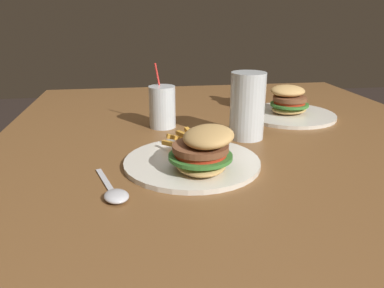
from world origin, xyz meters
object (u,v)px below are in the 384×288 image
object	(u,v)px
meal_plate_near	(198,155)
meal_plate_far	(289,107)
condiment_caddy	(249,93)
beer_glass	(247,107)
juice_glass	(162,108)
spoon	(115,194)

from	to	relation	value
meal_plate_near	meal_plate_far	distance (m)	0.48
condiment_caddy	beer_glass	bearing A→B (deg)	-17.75
juice_glass	meal_plate_far	xyz separation A→B (m)	(-0.05, 0.38, -0.02)
juice_glass	spoon	world-z (taller)	juice_glass
meal_plate_near	juice_glass	bearing A→B (deg)	-171.03
beer_glass	condiment_caddy	size ratio (longest dim) A/B	1.47
juice_glass	spoon	bearing A→B (deg)	-15.43
juice_glass	condiment_caddy	distance (m)	0.36
spoon	meal_plate_far	xyz separation A→B (m)	(-0.45, 0.49, 0.02)
juice_glass	meal_plate_far	bearing A→B (deg)	98.15
beer_glass	condiment_caddy	distance (m)	0.34
juice_glass	condiment_caddy	bearing A→B (deg)	124.20
condiment_caddy	juice_glass	bearing A→B (deg)	-55.80
meal_plate_near	condiment_caddy	size ratio (longest dim) A/B	2.54
spoon	meal_plate_near	bearing A→B (deg)	105.40
meal_plate_far	condiment_caddy	xyz separation A→B (m)	(-0.15, -0.08, 0.01)
spoon	condiment_caddy	distance (m)	0.73
beer_glass	spoon	xyz separation A→B (m)	(0.28, -0.31, -0.07)
meal_plate_near	beer_glass	distance (m)	0.24
beer_glass	meal_plate_near	bearing A→B (deg)	-40.57
meal_plate_near	meal_plate_far	xyz separation A→B (m)	(-0.35, 0.33, -0.00)
meal_plate_near	condiment_caddy	bearing A→B (deg)	153.09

